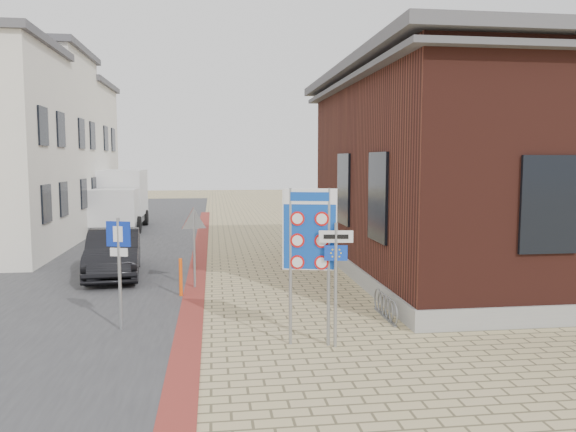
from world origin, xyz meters
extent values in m
plane|color=tan|center=(0.00, 0.00, 0.00)|extent=(120.00, 120.00, 0.00)
cube|color=#38383A|center=(-5.50, 15.00, 0.01)|extent=(7.00, 60.00, 0.02)
cube|color=maroon|center=(-2.00, 10.00, 0.01)|extent=(0.60, 40.00, 0.02)
cube|color=gray|center=(9.00, 7.00, 0.25)|extent=(12.15, 12.15, 0.50)
cube|color=#451C16|center=(9.00, 7.00, 3.50)|extent=(12.00, 12.00, 6.00)
cube|color=#4E4D53|center=(9.00, 7.00, 6.65)|extent=(13.00, 13.00, 0.30)
cube|color=#4E4D53|center=(9.00, 7.00, 6.25)|extent=(12.70, 12.70, 0.15)
cube|color=black|center=(2.98, 4.00, 2.80)|extent=(0.12, 1.60, 2.40)
cube|color=black|center=(2.98, 8.00, 2.80)|extent=(0.12, 1.60, 2.40)
cube|color=black|center=(6.00, 0.98, 2.80)|extent=(1.40, 0.12, 2.20)
cube|color=black|center=(-7.48, 10.80, 2.20)|extent=(0.10, 1.10, 1.40)
cube|color=black|center=(-7.48, 13.20, 2.20)|extent=(0.10, 1.10, 1.40)
cube|color=black|center=(-7.48, 10.80, 5.00)|extent=(0.10, 1.10, 1.40)
cube|color=black|center=(-7.48, 13.20, 5.00)|extent=(0.10, 1.10, 1.40)
cube|color=silver|center=(-11.00, 18.00, 4.40)|extent=(7.00, 6.00, 8.80)
cube|color=#4E4D53|center=(-11.00, 18.00, 8.95)|extent=(7.40, 6.40, 0.30)
cube|color=black|center=(-7.48, 16.80, 2.20)|extent=(0.10, 1.10, 1.40)
cube|color=black|center=(-7.48, 19.20, 2.20)|extent=(0.10, 1.10, 1.40)
cube|color=black|center=(-7.48, 16.80, 5.00)|extent=(0.10, 1.10, 1.40)
cube|color=black|center=(-7.48, 19.20, 5.00)|extent=(0.10, 1.10, 1.40)
cube|color=silver|center=(-11.00, 24.00, 4.00)|extent=(7.00, 6.00, 8.00)
cube|color=#4E4D53|center=(-11.00, 24.00, 8.15)|extent=(7.40, 6.40, 0.30)
cube|color=black|center=(-7.48, 22.80, 2.20)|extent=(0.10, 1.10, 1.40)
cube|color=black|center=(-7.48, 25.20, 2.20)|extent=(0.10, 1.10, 1.40)
cube|color=black|center=(-7.48, 22.80, 5.00)|extent=(0.10, 1.10, 1.40)
cube|color=black|center=(-7.48, 25.20, 5.00)|extent=(0.10, 1.10, 1.40)
torus|color=slate|center=(2.65, 1.60, 0.28)|extent=(0.04, 0.60, 0.60)
torus|color=slate|center=(2.65, 1.90, 0.28)|extent=(0.04, 0.60, 0.60)
torus|color=slate|center=(2.65, 2.20, 0.28)|extent=(0.04, 0.60, 0.60)
torus|color=slate|center=(2.65, 2.50, 0.28)|extent=(0.04, 0.60, 0.60)
torus|color=slate|center=(2.65, 2.80, 0.28)|extent=(0.04, 0.60, 0.60)
cube|color=slate|center=(2.65, 2.20, 0.02)|extent=(0.08, 1.60, 0.04)
imported|color=black|center=(-4.67, 8.09, 0.75)|extent=(2.08, 4.73, 1.51)
cube|color=slate|center=(-6.50, 20.59, 0.51)|extent=(2.45, 6.14, 0.28)
cube|color=silver|center=(-6.47, 18.44, 1.41)|extent=(2.40, 1.95, 1.81)
cube|color=black|center=(-6.46, 17.59, 1.75)|extent=(2.15, 0.11, 0.90)
cube|color=silver|center=(-6.51, 21.60, 1.98)|extent=(2.54, 4.10, 2.49)
cylinder|color=black|center=(-7.66, 18.76, 0.45)|extent=(0.29, 0.91, 0.90)
cylinder|color=black|center=(-5.29, 18.79, 0.45)|extent=(0.29, 0.91, 0.90)
cylinder|color=black|center=(-7.71, 22.38, 0.45)|extent=(0.29, 0.91, 0.90)
cylinder|color=black|center=(-5.34, 22.41, 0.45)|extent=(0.29, 0.91, 0.90)
cylinder|color=gray|center=(0.12, 0.59, 1.61)|extent=(0.07, 0.07, 3.23)
cylinder|color=gray|center=(0.88, 0.41, 1.61)|extent=(0.07, 0.07, 3.23)
cube|color=white|center=(0.50, 0.50, 2.39)|extent=(1.08, 0.30, 1.66)
cube|color=#0E43AE|center=(0.50, 0.50, 2.39)|extent=(1.04, 0.30, 1.61)
cube|color=white|center=(0.50, 0.50, 3.06)|extent=(1.04, 0.30, 0.31)
cylinder|color=gray|center=(1.00, 0.30, 1.27)|extent=(0.07, 0.07, 2.54)
cube|color=silver|center=(1.00, 0.30, 2.27)|extent=(0.68, 0.14, 0.24)
cube|color=#0F38B7|center=(1.00, 0.30, 1.94)|extent=(0.47, 0.11, 0.31)
cylinder|color=gray|center=(-3.50, 2.00, 1.26)|extent=(0.07, 0.07, 2.53)
cube|color=#0E2BA9|center=(-3.50, 2.00, 2.18)|extent=(0.54, 0.21, 0.56)
cube|color=white|center=(-3.50, 2.00, 1.77)|extent=(0.40, 0.16, 0.18)
cylinder|color=gray|center=(-2.00, 6.00, 1.14)|extent=(0.07, 0.07, 2.28)
cylinder|color=#FF560D|center=(-2.35, 5.00, 0.54)|extent=(0.11, 0.11, 1.07)
camera|label=1|loc=(-1.42, -10.58, 3.80)|focal=35.00mm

